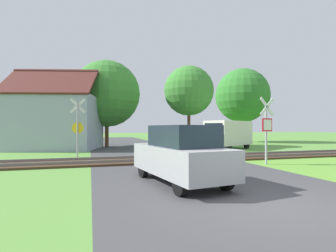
{
  "coord_description": "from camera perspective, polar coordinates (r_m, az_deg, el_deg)",
  "views": [
    {
      "loc": [
        -3.69,
        -5.0,
        1.71
      ],
      "look_at": [
        0.5,
        9.05,
        1.8
      ],
      "focal_mm": 28.0,
      "sensor_mm": 36.0,
      "label": 1
    }
  ],
  "objects": [
    {
      "name": "stop_sign_near",
      "position": [
        12.94,
        20.66,
        -0.14
      ],
      "size": [
        0.87,
        0.2,
        3.11
      ],
      "rotation": [
        0.0,
        0.0,
        3.31
      ],
      "color": "#9E9EA5",
      "rests_on": "ground"
    },
    {
      "name": "parked_car",
      "position": [
        8.07,
        2.71,
        -6.15
      ],
      "size": [
        2.22,
        4.2,
        1.78
      ],
      "rotation": [
        0.0,
        0.0,
        0.15
      ],
      "color": "#99999E",
      "rests_on": "ground"
    },
    {
      "name": "house",
      "position": [
        22.6,
        -23.09,
        1.04
      ],
      "size": [
        7.81,
        7.27,
        6.34
      ],
      "rotation": [
        0.0,
        0.0,
        -0.25
      ],
      "color": "#99A3B7",
      "rests_on": "ground"
    },
    {
      "name": "tree_center",
      "position": [
        24.58,
        -13.18,
        6.84
      ],
      "size": [
        6.02,
        6.02,
        7.79
      ],
      "color": "#513823",
      "rests_on": "ground"
    },
    {
      "name": "mail_truck",
      "position": [
        21.27,
        12.84,
        -1.62
      ],
      "size": [
        5.19,
        3.96,
        2.24
      ],
      "rotation": [
        0.0,
        0.0,
        2.07
      ],
      "color": "silver",
      "rests_on": "ground"
    },
    {
      "name": "crossing_sign_far",
      "position": [
        15.61,
        -19.09,
        0.32
      ],
      "size": [
        0.87,
        0.18,
        3.39
      ],
      "rotation": [
        0.0,
        0.0,
        -0.15
      ],
      "color": "#9E9EA5",
      "rests_on": "ground"
    },
    {
      "name": "road_asphalt",
      "position": [
        8.09,
        11.23,
        -12.51
      ],
      "size": [
        7.31,
        80.0,
        0.01
      ],
      "primitive_type": "cube",
      "color": "#424244",
      "rests_on": "ground"
    },
    {
      "name": "tree_right",
      "position": [
        24.36,
        4.56,
        7.63
      ],
      "size": [
        4.57,
        4.57,
        7.39
      ],
      "color": "#513823",
      "rests_on": "ground"
    },
    {
      "name": "tree_far",
      "position": [
        32.44,
        15.88,
        6.37
      ],
      "size": [
        6.36,
        6.36,
        8.69
      ],
      "color": "#513823",
      "rests_on": "ground"
    },
    {
      "name": "ground_plane",
      "position": [
        6.45,
        19.88,
        -15.71
      ],
      "size": [
        160.0,
        160.0,
        0.0
      ],
      "primitive_type": "plane",
      "color": "#5B933D"
    },
    {
      "name": "rail_track",
      "position": [
        13.66,
        -0.82,
        -7.3
      ],
      "size": [
        60.0,
        2.6,
        0.22
      ],
      "color": "#422D1E",
      "rests_on": "ground"
    }
  ]
}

